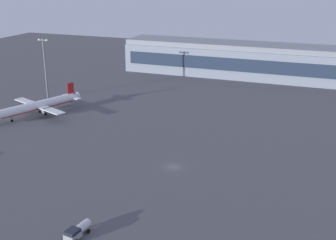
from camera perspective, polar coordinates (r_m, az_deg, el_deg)
name	(u,v)px	position (r m, az deg, el deg)	size (l,w,h in m)	color
ground_plane	(174,167)	(120.44, 0.75, -6.06)	(416.00, 416.00, 0.00)	#4C4C51
terminal_building	(281,63)	(221.37, 14.30, 7.14)	(155.39, 22.40, 16.40)	gray
airplane_far_stand	(38,106)	(168.25, -16.39, 1.76)	(27.65, 35.08, 9.37)	white
fuel_truck	(77,231)	(92.61, -11.55, -13.77)	(3.11, 6.53, 2.35)	gray
apron_light_central	(45,64)	(187.61, -15.51, 6.89)	(4.80, 0.90, 24.56)	slate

